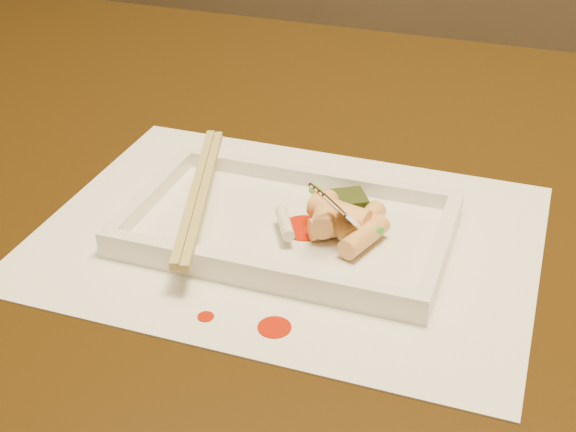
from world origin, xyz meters
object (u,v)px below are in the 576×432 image
(plate_base, at_px, (288,231))
(chopstick_a, at_px, (195,191))
(fork, at_px, (383,149))
(table, at_px, (236,269))
(placemat, at_px, (288,235))

(plate_base, distance_m, chopstick_a, 0.08)
(chopstick_a, relative_size, fork, 1.56)
(table, distance_m, placemat, 0.15)
(plate_base, relative_size, chopstick_a, 1.19)
(chopstick_a, bearing_deg, placemat, -0.00)
(placemat, xyz_separation_m, fork, (0.07, 0.02, 0.08))
(table, relative_size, fork, 10.00)
(placemat, height_order, fork, fork)
(placemat, relative_size, plate_base, 1.54)
(placemat, xyz_separation_m, plate_base, (0.00, 0.00, 0.00))
(placemat, bearing_deg, table, 137.72)
(placemat, relative_size, fork, 2.86)
(placemat, height_order, plate_base, plate_base)
(table, height_order, chopstick_a, chopstick_a)
(plate_base, xyz_separation_m, chopstick_a, (-0.08, 0.00, 0.02))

